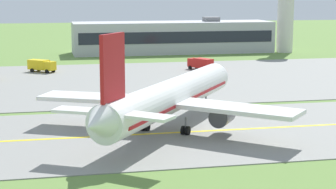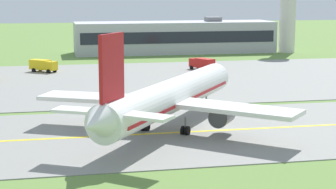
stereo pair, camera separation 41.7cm
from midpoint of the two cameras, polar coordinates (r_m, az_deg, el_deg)
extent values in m
plane|color=olive|center=(70.96, 5.37, -3.57)|extent=(500.00, 500.00, 0.00)
cube|color=gray|center=(70.94, 5.37, -3.53)|extent=(240.00, 28.00, 0.10)
cube|color=gray|center=(113.31, 4.01, 1.61)|extent=(140.00, 52.00, 0.10)
cube|color=yellow|center=(70.93, 5.37, -3.49)|extent=(220.00, 0.60, 0.01)
cylinder|color=white|center=(70.55, 0.50, -0.12)|extent=(22.52, 30.31, 4.00)
cone|color=white|center=(87.46, 5.02, 1.83)|extent=(4.60, 4.29, 3.80)
cone|color=white|center=(54.23, -6.89, -2.87)|extent=(4.61, 4.56, 3.40)
cube|color=red|center=(70.64, 0.50, -0.52)|extent=(21.05, 28.11, 0.36)
cube|color=#1E232D|center=(85.29, 4.58, 2.10)|extent=(3.82, 3.41, 0.70)
cube|color=white|center=(72.33, -6.41, -0.33)|extent=(15.57, 10.97, 0.50)
cylinder|color=#47474C|center=(73.40, -4.27, -1.26)|extent=(3.82, 4.10, 2.30)
cylinder|color=black|center=(74.80, -3.71, -1.04)|extent=(1.87, 1.39, 2.10)
cube|color=white|center=(65.86, 6.63, -1.36)|extent=(14.31, 13.66, 0.50)
cylinder|color=#47474C|center=(68.58, 5.47, -2.08)|extent=(3.82, 4.10, 2.30)
cylinder|color=black|center=(70.08, 5.86, -1.82)|extent=(1.87, 1.39, 2.10)
cube|color=red|center=(56.31, -5.29, 2.65)|extent=(2.82, 3.86, 6.50)
cube|color=white|center=(58.43, -8.08, -1.56)|extent=(6.42, 4.97, 0.30)
cube|color=white|center=(55.48, -2.39, -2.09)|extent=(6.12, 5.72, 0.30)
cylinder|color=slate|center=(83.04, 3.89, -0.57)|extent=(0.24, 0.24, 1.65)
cylinder|color=black|center=(83.20, 3.89, -1.13)|extent=(0.91, 1.11, 1.10)
cylinder|color=slate|center=(70.33, -2.09, -2.50)|extent=(0.24, 0.24, 1.65)
cylinder|color=black|center=(70.63, -2.28, -3.14)|extent=(0.91, 1.11, 1.10)
cylinder|color=black|center=(70.40, -1.88, -3.18)|extent=(0.91, 1.11, 1.10)
cylinder|color=slate|center=(68.36, 1.88, -2.87)|extent=(0.24, 0.24, 1.65)
cylinder|color=black|center=(68.65, 1.66, -3.52)|extent=(0.91, 1.11, 1.10)
cylinder|color=black|center=(68.46, 2.09, -3.56)|extent=(0.91, 1.11, 1.10)
cube|color=red|center=(125.98, 2.74, 3.14)|extent=(2.62, 2.55, 1.80)
cube|color=#1E232D|center=(126.50, 2.50, 3.31)|extent=(1.67, 1.00, 0.81)
cube|color=red|center=(123.83, 3.70, 3.06)|extent=(3.88, 4.69, 2.00)
cylinder|color=orange|center=(125.87, 2.75, 3.59)|extent=(0.20, 0.20, 0.18)
cylinder|color=black|center=(125.43, 2.41, 2.63)|extent=(0.70, 0.93, 0.90)
cylinder|color=black|center=(126.80, 3.07, 2.70)|extent=(0.70, 0.93, 0.90)
cylinder|color=black|center=(122.65, 3.62, 2.45)|extent=(0.70, 0.93, 0.90)
cylinder|color=black|center=(124.12, 4.31, 2.53)|extent=(0.70, 0.93, 0.90)
cube|color=yellow|center=(122.45, -11.19, 2.76)|extent=(2.66, 2.69, 1.80)
cube|color=#1E232D|center=(121.93, -10.92, 2.89)|extent=(1.27, 1.49, 0.81)
cube|color=yellow|center=(124.34, -12.27, 2.87)|extent=(4.57, 4.30, 2.00)
cylinder|color=orange|center=(122.33, -11.21, 3.22)|extent=(0.20, 0.20, 0.18)
cylinder|color=black|center=(123.35, -10.89, 2.33)|extent=(0.88, 0.81, 0.90)
cylinder|color=black|center=(121.82, -11.47, 2.21)|extent=(0.88, 0.81, 0.90)
cylinder|color=black|center=(125.82, -12.24, 2.43)|extent=(0.88, 0.81, 0.90)
cylinder|color=black|center=(124.24, -12.86, 2.31)|extent=(0.88, 0.81, 0.90)
cube|color=#B2B2B7|center=(160.32, 0.73, 5.60)|extent=(54.11, 13.07, 8.39)
cube|color=#1E232D|center=(153.89, 1.26, 5.57)|extent=(51.95, 0.10, 3.02)
cube|color=slate|center=(162.69, 4.49, 7.33)|extent=(4.00, 4.00, 1.20)
cylinder|color=silver|center=(164.12, 11.66, 7.81)|extent=(4.40, 4.40, 21.56)
cone|color=orange|center=(85.25, 8.42, -1.12)|extent=(0.44, 0.44, 0.60)
cone|color=orange|center=(82.08, -2.30, -1.45)|extent=(0.44, 0.44, 0.60)
camera|label=1|loc=(0.21, -89.84, 0.03)|focal=62.55mm
camera|label=2|loc=(0.21, 90.16, -0.03)|focal=62.55mm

